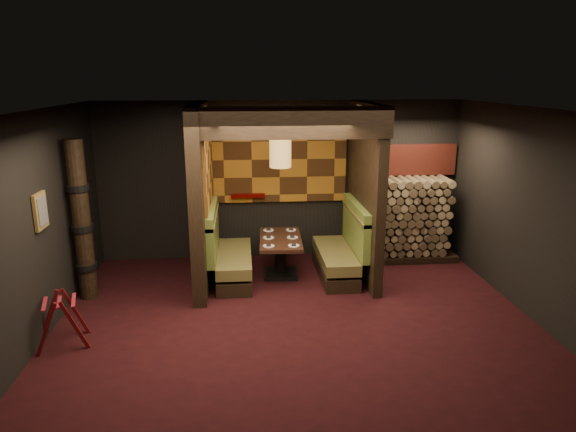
{
  "coord_description": "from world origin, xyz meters",
  "views": [
    {
      "loc": [
        -0.69,
        -6.35,
        3.24
      ],
      "look_at": [
        0.0,
        1.3,
        1.15
      ],
      "focal_mm": 32.0,
      "sensor_mm": 36.0,
      "label": 1
    }
  ],
  "objects_px": {
    "pendant_lamp": "(280,153)",
    "luggage_rack": "(61,318)",
    "dining_table": "(281,251)",
    "booth_bench_left": "(228,256)",
    "booth_bench_right": "(341,252)",
    "totem_column": "(82,222)",
    "firewood_stack": "(408,219)"
  },
  "relations": [
    {
      "from": "booth_bench_left",
      "to": "totem_column",
      "type": "xyz_separation_m",
      "value": [
        -2.09,
        -0.55,
        0.79
      ]
    },
    {
      "from": "booth_bench_right",
      "to": "firewood_stack",
      "type": "relative_size",
      "value": 0.92
    },
    {
      "from": "pendant_lamp",
      "to": "firewood_stack",
      "type": "bearing_deg",
      "value": 15.99
    },
    {
      "from": "firewood_stack",
      "to": "totem_column",
      "type": "bearing_deg",
      "value": -166.81
    },
    {
      "from": "booth_bench_left",
      "to": "booth_bench_right",
      "type": "bearing_deg",
      "value": 0.0
    },
    {
      "from": "booth_bench_left",
      "to": "booth_bench_right",
      "type": "relative_size",
      "value": 1.0
    },
    {
      "from": "booth_bench_right",
      "to": "totem_column",
      "type": "relative_size",
      "value": 0.67
    },
    {
      "from": "pendant_lamp",
      "to": "totem_column",
      "type": "bearing_deg",
      "value": -169.11
    },
    {
      "from": "booth_bench_right",
      "to": "luggage_rack",
      "type": "bearing_deg",
      "value": -153.08
    },
    {
      "from": "booth_bench_left",
      "to": "luggage_rack",
      "type": "xyz_separation_m",
      "value": [
        -2.01,
        -1.98,
        -0.05
      ]
    },
    {
      "from": "booth_bench_left",
      "to": "booth_bench_right",
      "type": "height_order",
      "value": "same"
    },
    {
      "from": "luggage_rack",
      "to": "pendant_lamp",
      "type": "bearing_deg",
      "value": 34.77
    },
    {
      "from": "luggage_rack",
      "to": "totem_column",
      "type": "distance_m",
      "value": 1.66
    },
    {
      "from": "luggage_rack",
      "to": "totem_column",
      "type": "relative_size",
      "value": 0.31
    },
    {
      "from": "booth_bench_right",
      "to": "pendant_lamp",
      "type": "height_order",
      "value": "pendant_lamp"
    },
    {
      "from": "booth_bench_right",
      "to": "pendant_lamp",
      "type": "xyz_separation_m",
      "value": [
        -1.02,
        0.02,
        1.68
      ]
    },
    {
      "from": "booth_bench_left",
      "to": "pendant_lamp",
      "type": "relative_size",
      "value": 1.61
    },
    {
      "from": "booth_bench_right",
      "to": "luggage_rack",
      "type": "height_order",
      "value": "booth_bench_right"
    },
    {
      "from": "pendant_lamp",
      "to": "booth_bench_left",
      "type": "bearing_deg",
      "value": -178.68
    },
    {
      "from": "totem_column",
      "to": "firewood_stack",
      "type": "height_order",
      "value": "totem_column"
    },
    {
      "from": "booth_bench_left",
      "to": "totem_column",
      "type": "relative_size",
      "value": 0.67
    },
    {
      "from": "firewood_stack",
      "to": "pendant_lamp",
      "type": "bearing_deg",
      "value": -164.01
    },
    {
      "from": "pendant_lamp",
      "to": "luggage_rack",
      "type": "relative_size",
      "value": 1.35
    },
    {
      "from": "dining_table",
      "to": "totem_column",
      "type": "xyz_separation_m",
      "value": [
        -2.96,
        -0.62,
        0.76
      ]
    },
    {
      "from": "dining_table",
      "to": "totem_column",
      "type": "bearing_deg",
      "value": -168.18
    },
    {
      "from": "luggage_rack",
      "to": "firewood_stack",
      "type": "bearing_deg",
      "value": 27.03
    },
    {
      "from": "booth_bench_right",
      "to": "firewood_stack",
      "type": "xyz_separation_m",
      "value": [
        1.35,
        0.7,
        0.35
      ]
    },
    {
      "from": "booth_bench_right",
      "to": "dining_table",
      "type": "bearing_deg",
      "value": 176.06
    },
    {
      "from": "dining_table",
      "to": "pendant_lamp",
      "type": "height_order",
      "value": "pendant_lamp"
    },
    {
      "from": "totem_column",
      "to": "firewood_stack",
      "type": "bearing_deg",
      "value": 13.19
    },
    {
      "from": "dining_table",
      "to": "luggage_rack",
      "type": "bearing_deg",
      "value": -144.57
    },
    {
      "from": "booth_bench_left",
      "to": "dining_table",
      "type": "height_order",
      "value": "booth_bench_left"
    }
  ]
}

